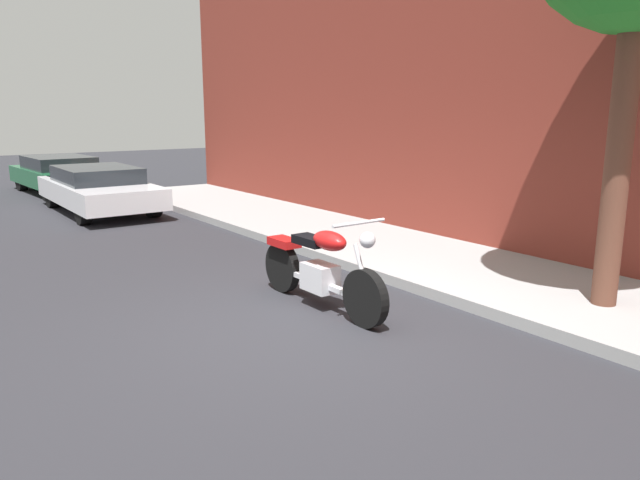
{
  "coord_description": "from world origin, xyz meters",
  "views": [
    {
      "loc": [
        4.97,
        -3.42,
        2.26
      ],
      "look_at": [
        -0.46,
        0.51,
        0.81
      ],
      "focal_mm": 33.48,
      "sensor_mm": 36.0,
      "label": 1
    }
  ],
  "objects": [
    {
      "name": "parked_car_white",
      "position": [
        -8.91,
        0.41,
        0.55
      ],
      "size": [
        4.28,
        1.75,
        1.03
      ],
      "color": "black",
      "rests_on": "ground"
    },
    {
      "name": "parked_car_green",
      "position": [
        -12.83,
        0.47,
        0.55
      ],
      "size": [
        4.27,
        1.98,
        1.03
      ],
      "color": "black",
      "rests_on": "ground"
    },
    {
      "name": "sidewalk",
      "position": [
        0.0,
        3.02,
        0.07
      ],
      "size": [
        22.77,
        2.45,
        0.14
      ],
      "primitive_type": "cube",
      "color": "#999999",
      "rests_on": "ground"
    },
    {
      "name": "ground_plane",
      "position": [
        0.0,
        0.0,
        0.0
      ],
      "size": [
        60.0,
        60.0,
        0.0
      ],
      "primitive_type": "plane",
      "color": "#28282D"
    },
    {
      "name": "motorcycle",
      "position": [
        -0.46,
        0.51,
        0.47
      ],
      "size": [
        2.25,
        0.7,
        1.13
      ],
      "color": "black",
      "rests_on": "ground"
    }
  ]
}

